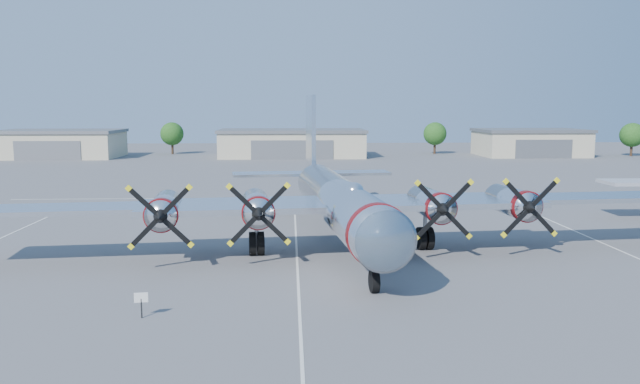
{
  "coord_description": "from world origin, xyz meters",
  "views": [
    {
      "loc": [
        -0.41,
        -41.73,
        9.66
      ],
      "look_at": [
        1.89,
        5.83,
        3.2
      ],
      "focal_mm": 35.0,
      "sensor_mm": 36.0,
      "label": 1
    }
  ],
  "objects_px": {
    "tree_east": "(435,134)",
    "info_placard": "(141,300)",
    "hangar_center": "(292,143)",
    "hangar_east": "(530,142)",
    "main_bomber_b29": "(337,245)",
    "hangar_west": "(61,144)",
    "tree_west": "(172,134)",
    "tree_far_east": "(632,135)"
  },
  "relations": [
    {
      "from": "tree_east",
      "to": "info_placard",
      "type": "bearing_deg",
      "value": -110.17
    },
    {
      "from": "hangar_center",
      "to": "hangar_east",
      "type": "relative_size",
      "value": 1.39
    },
    {
      "from": "main_bomber_b29",
      "to": "info_placard",
      "type": "distance_m",
      "value": 18.05
    },
    {
      "from": "hangar_east",
      "to": "tree_east",
      "type": "relative_size",
      "value": 3.1
    },
    {
      "from": "hangar_west",
      "to": "main_bomber_b29",
      "type": "xyz_separation_m",
      "value": [
        47.87,
        -80.66,
        -2.71
      ]
    },
    {
      "from": "hangar_center",
      "to": "hangar_east",
      "type": "distance_m",
      "value": 48.0
    },
    {
      "from": "tree_west",
      "to": "main_bomber_b29",
      "type": "distance_m",
      "value": 93.07
    },
    {
      "from": "hangar_west",
      "to": "tree_west",
      "type": "bearing_deg",
      "value": 21.89
    },
    {
      "from": "info_placard",
      "to": "hangar_west",
      "type": "bearing_deg",
      "value": 104.38
    },
    {
      "from": "main_bomber_b29",
      "to": "info_placard",
      "type": "bearing_deg",
      "value": -129.9
    },
    {
      "from": "hangar_west",
      "to": "tree_west",
      "type": "xyz_separation_m",
      "value": [
        20.0,
        8.04,
        1.51
      ]
    },
    {
      "from": "hangar_west",
      "to": "info_placard",
      "type": "xyz_separation_m",
      "value": [
        37.69,
        -95.54,
        -1.87
      ]
    },
    {
      "from": "hangar_east",
      "to": "tree_west",
      "type": "xyz_separation_m",
      "value": [
        -73.0,
        8.04,
        1.51
      ]
    },
    {
      "from": "hangar_west",
      "to": "hangar_east",
      "type": "xyz_separation_m",
      "value": [
        93.0,
        0.0,
        0.0
      ]
    },
    {
      "from": "hangar_center",
      "to": "info_placard",
      "type": "height_order",
      "value": "hangar_center"
    },
    {
      "from": "main_bomber_b29",
      "to": "tree_west",
      "type": "bearing_deg",
      "value": 101.93
    },
    {
      "from": "tree_west",
      "to": "tree_east",
      "type": "relative_size",
      "value": 1.0
    },
    {
      "from": "tree_far_east",
      "to": "main_bomber_b29",
      "type": "height_order",
      "value": "tree_far_east"
    },
    {
      "from": "hangar_west",
      "to": "tree_far_east",
      "type": "height_order",
      "value": "tree_far_east"
    },
    {
      "from": "tree_far_east",
      "to": "main_bomber_b29",
      "type": "xyz_separation_m",
      "value": [
        -65.13,
        -78.7,
        -4.22
      ]
    },
    {
      "from": "main_bomber_b29",
      "to": "tree_far_east",
      "type": "bearing_deg",
      "value": 44.87
    },
    {
      "from": "tree_east",
      "to": "hangar_center",
      "type": "bearing_deg",
      "value": -168.62
    },
    {
      "from": "hangar_center",
      "to": "info_placard",
      "type": "xyz_separation_m",
      "value": [
        -7.31,
        -95.54,
        -1.86
      ]
    },
    {
      "from": "hangar_west",
      "to": "tree_east",
      "type": "distance_m",
      "value": 75.26
    },
    {
      "from": "hangar_center",
      "to": "main_bomber_b29",
      "type": "relative_size",
      "value": 0.59
    },
    {
      "from": "tree_east",
      "to": "info_placard",
      "type": "distance_m",
      "value": 108.27
    },
    {
      "from": "info_placard",
      "to": "tree_west",
      "type": "bearing_deg",
      "value": 92.55
    },
    {
      "from": "hangar_east",
      "to": "tree_east",
      "type": "distance_m",
      "value": 19.04
    },
    {
      "from": "main_bomber_b29",
      "to": "hangar_west",
      "type": "bearing_deg",
      "value": 115.17
    },
    {
      "from": "hangar_east",
      "to": "main_bomber_b29",
      "type": "relative_size",
      "value": 0.42
    },
    {
      "from": "tree_west",
      "to": "info_placard",
      "type": "distance_m",
      "value": 105.13
    },
    {
      "from": "hangar_east",
      "to": "info_placard",
      "type": "height_order",
      "value": "hangar_east"
    },
    {
      "from": "tree_west",
      "to": "tree_east",
      "type": "xyz_separation_m",
      "value": [
        55.0,
        -2.0,
        0.0
      ]
    },
    {
      "from": "hangar_west",
      "to": "hangar_center",
      "type": "xyz_separation_m",
      "value": [
        45.0,
        -0.0,
        -0.0
      ]
    },
    {
      "from": "hangar_center",
      "to": "tree_east",
      "type": "relative_size",
      "value": 4.31
    },
    {
      "from": "hangar_center",
      "to": "main_bomber_b29",
      "type": "bearing_deg",
      "value": -87.96
    },
    {
      "from": "tree_west",
      "to": "info_placard",
      "type": "height_order",
      "value": "tree_west"
    },
    {
      "from": "hangar_center",
      "to": "main_bomber_b29",
      "type": "xyz_separation_m",
      "value": [
        2.87,
        -80.66,
        -2.71
      ]
    },
    {
      "from": "tree_east",
      "to": "main_bomber_b29",
      "type": "distance_m",
      "value": 90.94
    },
    {
      "from": "hangar_east",
      "to": "tree_far_east",
      "type": "relative_size",
      "value": 3.1
    },
    {
      "from": "tree_east",
      "to": "tree_far_east",
      "type": "relative_size",
      "value": 1.0
    },
    {
      "from": "tree_east",
      "to": "tree_far_east",
      "type": "xyz_separation_m",
      "value": [
        38.0,
        -8.0,
        0.0
      ]
    }
  ]
}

